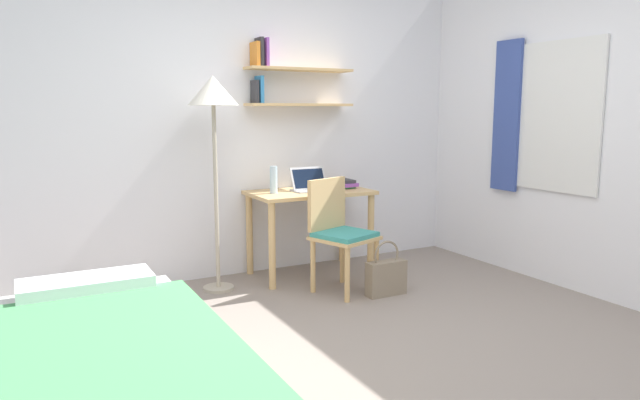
{
  "coord_description": "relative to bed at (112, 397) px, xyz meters",
  "views": [
    {
      "loc": [
        -1.81,
        -2.6,
        1.4
      ],
      "look_at": [
        -0.15,
        0.51,
        0.85
      ],
      "focal_mm": 32.3,
      "sensor_mm": 36.0,
      "label": 1
    }
  ],
  "objects": [
    {
      "name": "ground_plane",
      "position": [
        1.52,
        0.26,
        -0.24
      ],
      "size": [
        5.28,
        5.28,
        0.0
      ],
      "primitive_type": "plane",
      "color": "gray"
    },
    {
      "name": "laptop",
      "position": [
        1.92,
        1.96,
        0.54
      ],
      "size": [
        0.33,
        0.21,
        0.2
      ],
      "color": "#B7BABF",
      "rests_on": "desk"
    },
    {
      "name": "desk_chair",
      "position": [
        1.9,
        1.44,
        0.24
      ],
      "size": [
        0.53,
        0.53,
        0.88
      ],
      "color": "tan",
      "rests_on": "ground_plane"
    },
    {
      "name": "wall_back",
      "position": [
        1.53,
        2.28,
        1.07
      ],
      "size": [
        4.4,
        0.27,
        2.6
      ],
      "color": "white",
      "rests_on": "ground_plane"
    },
    {
      "name": "water_bottle",
      "position": [
        1.58,
        1.97,
        0.6
      ],
      "size": [
        0.06,
        0.06,
        0.22
      ],
      "primitive_type": "cylinder",
      "color": "silver",
      "rests_on": "desk"
    },
    {
      "name": "bed",
      "position": [
        0.0,
        0.0,
        0.0
      ],
      "size": [
        0.96,
        2.04,
        0.54
      ],
      "color": "tan",
      "rests_on": "ground_plane"
    },
    {
      "name": "wall_right",
      "position": [
        3.55,
        0.3,
        1.06
      ],
      "size": [
        0.1,
        4.4,
        2.6
      ],
      "color": "white",
      "rests_on": "ground_plane"
    },
    {
      "name": "desk",
      "position": [
        1.91,
        1.96,
        0.35
      ],
      "size": [
        1.02,
        0.58,
        0.73
      ],
      "color": "tan",
      "rests_on": "ground_plane"
    },
    {
      "name": "handbag",
      "position": [
        2.16,
        1.16,
        -0.09
      ],
      "size": [
        0.32,
        0.11,
        0.43
      ],
      "color": "gray",
      "rests_on": "ground_plane"
    },
    {
      "name": "book_stack",
      "position": [
        2.26,
        1.99,
        0.53
      ],
      "size": [
        0.17,
        0.25,
        0.08
      ],
      "color": "#4CA856",
      "rests_on": "desk"
    },
    {
      "name": "standing_lamp",
      "position": [
        1.07,
        1.9,
        1.21
      ],
      "size": [
        0.38,
        0.38,
        1.66
      ],
      "color": "#B2A893",
      "rests_on": "ground_plane"
    }
  ]
}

